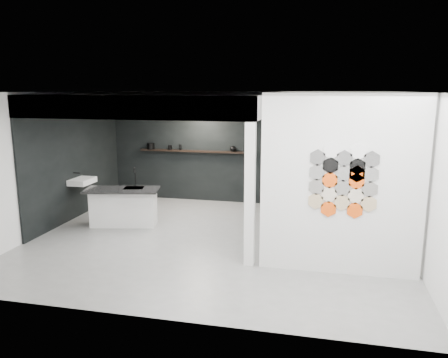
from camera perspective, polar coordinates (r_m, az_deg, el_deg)
floor at (r=8.47m, az=-1.12°, el=-8.05°), size 7.00×6.00×0.01m
partition_panel at (r=6.90m, az=15.01°, el=-0.87°), size 2.45×0.15×2.80m
bay_clad_back at (r=11.31m, az=-3.96°, el=3.10°), size 4.40×0.04×2.35m
bay_clad_left at (r=10.40m, az=-18.68°, el=1.76°), size 0.04×4.00×2.35m
bulkhead at (r=9.32m, az=-7.59°, el=9.71°), size 4.40×4.00×0.40m
corner_column at (r=7.03m, az=3.40°, el=-2.15°), size 0.16×0.16×2.35m
fascia_beam at (r=7.54m, az=-12.67°, el=9.10°), size 4.40×0.16×0.40m
wall_basin at (r=10.17m, az=-18.03°, el=-0.27°), size 0.40×0.60×0.12m
display_shelf at (r=11.16m, az=-3.63°, el=3.64°), size 3.00×0.15×0.04m
kitchen_island at (r=9.51m, az=-12.98°, el=-3.49°), size 1.63×0.97×1.23m
stockpot at (r=11.55m, az=-9.54°, el=4.27°), size 0.24×0.24×0.16m
kettle at (r=10.92m, az=1.20°, el=3.97°), size 0.21×0.21×0.14m
glass_bowl at (r=10.85m, az=3.24°, el=3.79°), size 0.18×0.18×0.10m
glass_vase at (r=10.85m, az=3.24°, el=3.85°), size 0.11×0.11×0.12m
bottle_dark at (r=11.27m, az=-5.72°, el=4.18°), size 0.07×0.07×0.15m
utensil_cup at (r=11.37m, az=-7.08°, el=4.12°), size 0.10×0.10×0.11m
hex_tile_cluster at (r=6.80m, az=15.37°, el=-0.17°), size 1.04×0.02×1.16m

